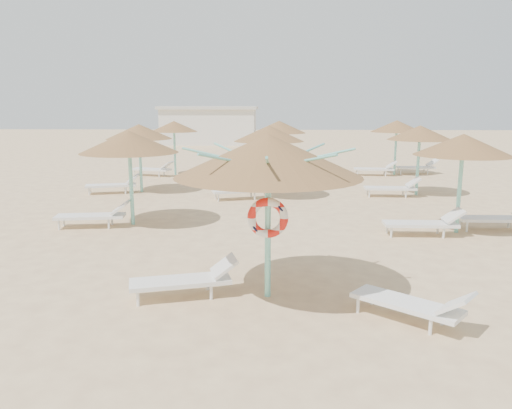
{
  "coord_description": "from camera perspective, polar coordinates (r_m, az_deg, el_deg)",
  "views": [
    {
      "loc": [
        -0.17,
        -8.82,
        3.43
      ],
      "look_at": [
        -0.59,
        1.75,
        1.3
      ],
      "focal_mm": 35.0,
      "sensor_mm": 36.0,
      "label": 1
    }
  ],
  "objects": [
    {
      "name": "lounger_main_b",
      "position": [
        8.44,
        17.59,
        -10.75
      ],
      "size": [
        1.81,
        1.62,
        0.68
      ],
      "rotation": [
        0.0,
        0.0,
        -0.68
      ],
      "color": "white",
      "rests_on": "ground"
    },
    {
      "name": "palapa_field",
      "position": [
        19.29,
        2.69,
        8.01
      ],
      "size": [
        15.53,
        13.96,
        2.71
      ],
      "color": "#7DD8C8",
      "rests_on": "ground"
    },
    {
      "name": "main_palapa",
      "position": [
        8.63,
        1.41,
        5.53
      ],
      "size": [
        3.28,
        3.28,
        2.94
      ],
      "color": "#7DD8C8",
      "rests_on": "ground"
    },
    {
      "name": "service_hut",
      "position": [
        44.24,
        -5.37,
        9.03
      ],
      "size": [
        8.4,
        4.4,
        3.25
      ],
      "color": "silver",
      "rests_on": "ground"
    },
    {
      "name": "ground",
      "position": [
        9.46,
        3.19,
        -9.89
      ],
      "size": [
        120.0,
        120.0,
        0.0
      ],
      "primitive_type": "plane",
      "color": "#DFBF88",
      "rests_on": "ground"
    },
    {
      "name": "lounger_main_a",
      "position": [
        9.18,
        -7.82,
        -8.43
      ],
      "size": [
        2.02,
        1.08,
        0.7
      ],
      "rotation": [
        0.0,
        0.0,
        0.28
      ],
      "color": "white",
      "rests_on": "ground"
    }
  ]
}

